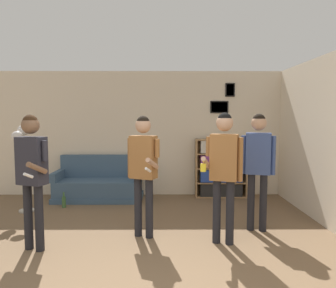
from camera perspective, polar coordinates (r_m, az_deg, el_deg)
name	(u,v)px	position (r m, az deg, el deg)	size (l,w,h in m)	color
wall_back	(158,134)	(7.18, -1.77, 1.83)	(7.74, 0.08, 2.70)	beige
wall_right	(330,141)	(5.59, 26.41, 0.41)	(0.06, 6.71, 2.70)	beige
couch	(99,185)	(7.05, -11.86, -7.02)	(1.80, 0.80, 0.90)	#3D5670
bookshelf	(221,168)	(7.13, 9.18, -4.17)	(1.08, 0.30, 1.25)	#A87F51
floor_lamp	(24,139)	(6.41, -23.74, 0.76)	(0.41, 0.44, 1.68)	#ADA89E
person_player_foreground_left	(32,167)	(4.53, -22.65, -3.70)	(0.47, 0.57, 1.76)	black
person_player_foreground_center	(143,163)	(4.66, -4.33, -3.27)	(0.47, 0.58, 1.74)	black
person_watcher_holding_cup	(224,163)	(4.45, 9.71, -3.28)	(0.58, 0.39, 1.78)	black
person_spectator_near_bookshelf	(258,159)	(5.08, 15.41, -2.50)	(0.48, 0.29, 1.77)	black
bottle_on_floor	(64,202)	(6.62, -17.67, -9.53)	(0.08, 0.08, 0.29)	#3D6638
drinking_cup	(220,136)	(7.05, 9.10, 1.31)	(0.08, 0.08, 0.11)	blue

